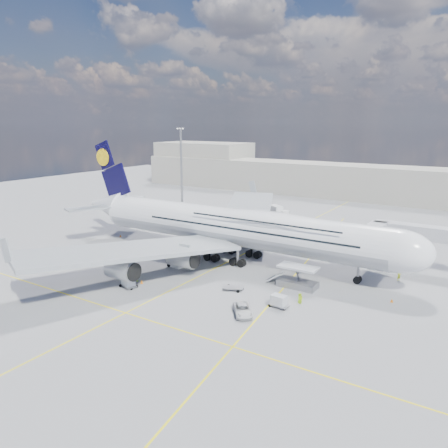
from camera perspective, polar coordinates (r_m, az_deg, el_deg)
The scene contains 31 objects.
ground at distance 80.28m, azimuth -2.56°, elevation -6.47°, with size 300.00×300.00×0.00m, color gray.
taxi_line_main at distance 80.28m, azimuth -2.56°, elevation -6.47°, with size 0.25×220.00×0.01m, color yellow.
taxi_line_cross at distance 66.12m, azimuth -12.74°, elevation -11.25°, with size 120.00×0.25×0.01m, color yellow.
taxi_line_diag at distance 82.21m, azimuth 9.59°, elevation -6.17°, with size 0.25×100.00×0.01m, color yellow.
airliner at distance 86.22m, azimuth 1.34°, elevation -0.31°, with size 77.26×79.15×23.71m.
jet_bridge at distance 86.27m, azimuth 22.37°, elevation -1.33°, with size 18.80×12.10×8.50m.
cargo_loader at distance 74.59m, azimuth 9.47°, elevation -7.19°, with size 8.53×3.20×3.67m.
light_mast at distance 136.29m, azimuth -5.60°, elevation 7.33°, with size 3.00×0.70×25.50m.
terminal at distance 164.09m, azimuth 16.86°, elevation 5.29°, with size 180.00×16.00×12.00m, color #B2AD9E.
hangar at distance 198.48m, azimuth -2.62°, elevation 7.99°, with size 40.00×22.00×18.00m, color #B2AD9E.
dolly_row_a at distance 90.83m, azimuth -16.20°, elevation -4.41°, with size 3.37×2.53×0.44m.
dolly_row_b at distance 91.53m, azimuth -11.42°, elevation -3.65°, with size 2.91×2.11×1.66m.
dolly_row_c at distance 75.12m, azimuth -12.41°, elevation -7.32°, with size 3.56×2.71×2.01m.
dolly_back at distance 91.15m, azimuth -20.24°, elevation -4.21°, with size 3.18×2.04×1.88m.
dolly_nose_far at distance 66.49m, azimuth 7.15°, elevation -9.92°, with size 3.14×1.89×1.89m.
dolly_nose_near at distance 72.64m, azimuth 1.21°, elevation -8.31°, with size 3.72×2.87×0.48m.
baggage_tug at distance 83.79m, azimuth -6.38°, elevation -5.07°, with size 3.22×1.77×1.93m.
catering_truck_inner at distance 109.35m, azimuth 4.90°, elevation -0.26°, with size 6.32×4.60×3.47m.
catering_truck_outer at distance 125.97m, azimuth 7.01°, elevation 1.51°, with size 6.61×5.07×3.64m.
service_van at distance 63.80m, azimuth 2.46°, elevation -11.14°, with size 2.40×5.21×1.45m, color silver.
crew_nose at distance 82.33m, azimuth 21.88°, elevation -6.29°, with size 0.65×0.42×1.77m, color #E5F91A.
crew_loader at distance 68.24m, azimuth 9.95°, elevation -9.58°, with size 0.80×0.62×1.64m, color #C2ED18.
crew_wing at distance 87.04m, azimuth -15.18°, elevation -4.72°, with size 1.08×0.45×1.84m, color #E6FF1A.
crew_van at distance 68.43m, azimuth 9.83°, elevation -9.55°, with size 0.76×0.49×1.56m, color #A2DA16.
crew_tug at distance 77.58m, azimuth -11.36°, elevation -6.70°, with size 1.21×0.70×1.88m, color #B6F81A.
cone_nose at distance 72.69m, azimuth 21.08°, elevation -9.30°, with size 0.46×0.46×0.59m.
cone_wing_left_inner at distance 102.70m, azimuth 5.77°, elevation -1.98°, with size 0.39×0.39×0.49m.
cone_wing_left_outer at distance 114.15m, azimuth 3.35°, elevation -0.36°, with size 0.44×0.44×0.56m.
cone_wing_right_inner at distance 84.70m, azimuth -4.40°, elevation -5.26°, with size 0.40×0.40×0.51m.
cone_wing_right_outer at distance 76.62m, azimuth -10.71°, elevation -7.44°, with size 0.48×0.48×0.61m.
cone_tail at distance 107.84m, azimuth -13.38°, elevation -1.52°, with size 0.45×0.45×0.57m.
Camera 1 is at (43.52, -61.81, 27.02)m, focal length 35.00 mm.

